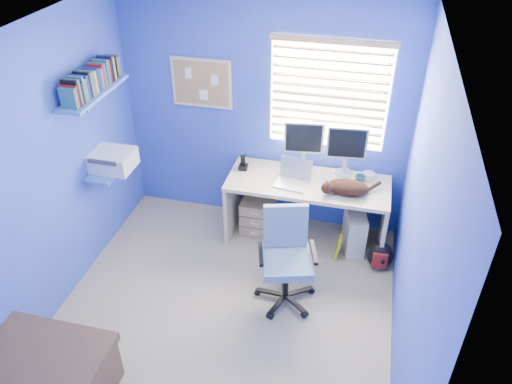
% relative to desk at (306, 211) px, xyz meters
% --- Properties ---
extents(floor, '(3.00, 3.20, 0.00)m').
position_rel_desk_xyz_m(floor, '(-0.55, -1.26, -0.37)').
color(floor, '#A29783').
rests_on(floor, ground).
extents(ceiling, '(3.00, 3.20, 0.00)m').
position_rel_desk_xyz_m(ceiling, '(-0.55, -1.26, 2.13)').
color(ceiling, white).
rests_on(ceiling, wall_back).
extents(wall_back, '(3.00, 0.01, 2.50)m').
position_rel_desk_xyz_m(wall_back, '(-0.55, 0.34, 0.88)').
color(wall_back, '#3548C2').
rests_on(wall_back, ground).
extents(wall_front, '(3.00, 0.01, 2.50)m').
position_rel_desk_xyz_m(wall_front, '(-0.55, -2.86, 0.88)').
color(wall_front, '#3548C2').
rests_on(wall_front, ground).
extents(wall_left, '(0.01, 3.20, 2.50)m').
position_rel_desk_xyz_m(wall_left, '(-2.05, -1.26, 0.88)').
color(wall_left, '#3548C2').
rests_on(wall_left, ground).
extents(wall_right, '(0.01, 3.20, 2.50)m').
position_rel_desk_xyz_m(wall_right, '(0.95, -1.26, 0.88)').
color(wall_right, '#3548C2').
rests_on(wall_right, ground).
extents(desk, '(1.64, 0.65, 0.74)m').
position_rel_desk_xyz_m(desk, '(0.00, 0.00, 0.00)').
color(desk, '#D0B88F').
rests_on(desk, floor).
extents(laptop, '(0.36, 0.30, 0.22)m').
position_rel_desk_xyz_m(laptop, '(-0.15, -0.09, 0.48)').
color(laptop, silver).
rests_on(laptop, desk).
extents(monitor_left, '(0.41, 0.17, 0.54)m').
position_rel_desk_xyz_m(monitor_left, '(-0.10, 0.25, 0.64)').
color(monitor_left, silver).
rests_on(monitor_left, desk).
extents(monitor_right, '(0.41, 0.16, 0.54)m').
position_rel_desk_xyz_m(monitor_right, '(0.33, 0.24, 0.64)').
color(monitor_right, silver).
rests_on(monitor_right, desk).
extents(phone, '(0.10, 0.12, 0.17)m').
position_rel_desk_xyz_m(phone, '(-0.71, 0.09, 0.45)').
color(phone, black).
rests_on(phone, desk).
extents(mug, '(0.10, 0.09, 0.10)m').
position_rel_desk_xyz_m(mug, '(0.51, 0.07, 0.42)').
color(mug, '#2A6162').
rests_on(mug, desk).
extents(cd_spindle, '(0.13, 0.13, 0.07)m').
position_rel_desk_xyz_m(cd_spindle, '(0.58, 0.20, 0.41)').
color(cd_spindle, silver).
rests_on(cd_spindle, desk).
extents(cat, '(0.46, 0.35, 0.15)m').
position_rel_desk_xyz_m(cat, '(0.40, -0.12, 0.44)').
color(cat, black).
rests_on(cat, desk).
extents(tower_pc, '(0.27, 0.47, 0.45)m').
position_rel_desk_xyz_m(tower_pc, '(0.52, -0.00, -0.14)').
color(tower_pc, beige).
rests_on(tower_pc, floor).
extents(drawer_boxes, '(0.35, 0.28, 0.41)m').
position_rel_desk_xyz_m(drawer_boxes, '(-0.53, 0.01, -0.17)').
color(drawer_boxes, tan).
rests_on(drawer_boxes, floor).
extents(yellow_book, '(0.03, 0.17, 0.24)m').
position_rel_desk_xyz_m(yellow_book, '(0.38, -0.20, -0.25)').
color(yellow_book, yellow).
rests_on(yellow_book, floor).
extents(backpack, '(0.29, 0.24, 0.30)m').
position_rel_desk_xyz_m(backpack, '(0.80, -0.27, -0.22)').
color(backpack, black).
rests_on(backpack, floor).
extents(bed_corner, '(0.99, 0.71, 0.48)m').
position_rel_desk_xyz_m(bed_corner, '(-1.64, -2.40, -0.13)').
color(bed_corner, brown).
rests_on(bed_corner, floor).
extents(office_chair, '(0.67, 0.67, 0.93)m').
position_rel_desk_xyz_m(office_chair, '(-0.05, -0.89, -0.02)').
color(office_chair, black).
rests_on(office_chair, floor).
extents(window_blinds, '(1.15, 0.05, 1.10)m').
position_rel_desk_xyz_m(window_blinds, '(0.10, 0.31, 1.18)').
color(window_blinds, white).
rests_on(window_blinds, ground).
extents(corkboard, '(0.64, 0.02, 0.52)m').
position_rel_desk_xyz_m(corkboard, '(-1.20, 0.33, 1.18)').
color(corkboard, '#D0B88F').
rests_on(corkboard, ground).
extents(wall_shelves, '(0.42, 0.90, 1.05)m').
position_rel_desk_xyz_m(wall_shelves, '(-1.90, -0.51, 1.06)').
color(wall_shelves, '#4678D4').
rests_on(wall_shelves, ground).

